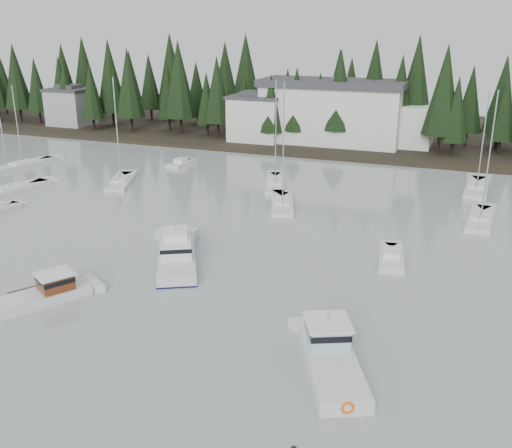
% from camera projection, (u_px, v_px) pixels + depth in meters
% --- Properties ---
extents(far_shore_land, '(240.00, 54.00, 1.00)m').
position_uv_depth(far_shore_land, '(373.00, 133.00, 113.28)').
color(far_shore_land, black).
rests_on(far_shore_land, ground).
extents(conifer_treeline, '(200.00, 22.00, 20.00)m').
position_uv_depth(conifer_treeline, '(363.00, 143.00, 103.58)').
color(conifer_treeline, black).
rests_on(conifer_treeline, ground).
extents(house_west, '(9.54, 7.42, 8.75)m').
position_uv_depth(house_west, '(257.00, 117.00, 101.92)').
color(house_west, silver).
rests_on(house_west, ground).
extents(house_far_west, '(8.48, 7.42, 8.25)m').
position_uv_depth(house_far_west, '(71.00, 106.00, 117.89)').
color(house_far_west, '#999EA0').
rests_on(house_far_west, ground).
extents(harbor_inn, '(29.50, 11.50, 10.90)m').
position_uv_depth(harbor_inn, '(344.00, 113.00, 99.43)').
color(harbor_inn, silver).
rests_on(harbor_inn, ground).
extents(lobster_boat_brown, '(6.45, 8.25, 3.97)m').
position_uv_depth(lobster_boat_brown, '(41.00, 296.00, 44.18)').
color(lobster_boat_brown, silver).
rests_on(lobster_boat_brown, ground).
extents(cabin_cruiser_center, '(7.92, 10.94, 4.57)m').
position_uv_depth(cabin_cruiser_center, '(177.00, 255.00, 51.37)').
color(cabin_cruiser_center, silver).
rests_on(cabin_cruiser_center, ground).
extents(lobster_boat_teal, '(6.47, 9.27, 4.89)m').
position_uv_depth(lobster_boat_teal, '(331.00, 359.00, 35.58)').
color(lobster_boat_teal, silver).
rests_on(lobster_boat_teal, ground).
extents(sailboat_0, '(3.18, 10.82, 13.04)m').
position_uv_depth(sailboat_0, '(477.00, 189.00, 74.51)').
color(sailboat_0, silver).
rests_on(sailboat_0, ground).
extents(sailboat_1, '(5.05, 10.96, 14.12)m').
position_uv_depth(sailboat_1, '(11.00, 191.00, 73.43)').
color(sailboat_1, silver).
rests_on(sailboat_1, ground).
extents(sailboat_4, '(5.53, 10.57, 14.28)m').
position_uv_depth(sailboat_4, '(275.00, 185.00, 76.32)').
color(sailboat_4, silver).
rests_on(sailboat_4, ground).
extents(sailboat_5, '(5.18, 9.15, 14.95)m').
position_uv_depth(sailboat_5, '(282.00, 205.00, 67.52)').
color(sailboat_5, silver).
rests_on(sailboat_5, ground).
extents(sailboat_7, '(5.85, 9.44, 14.57)m').
position_uv_depth(sailboat_7, '(121.00, 182.00, 77.28)').
color(sailboat_7, silver).
rests_on(sailboat_7, ground).
extents(sailboat_8, '(3.18, 9.45, 14.65)m').
position_uv_depth(sailboat_8, '(481.00, 220.00, 62.41)').
color(sailboat_8, silver).
rests_on(sailboat_8, ground).
extents(sailboat_9, '(4.31, 11.12, 12.60)m').
position_uv_depth(sailboat_9, '(23.00, 166.00, 86.51)').
color(sailboat_9, silver).
rests_on(sailboat_9, ground).
extents(runabout_1, '(3.17, 6.82, 1.42)m').
position_uv_depth(runabout_1, '(391.00, 259.00, 51.96)').
color(runabout_1, silver).
rests_on(runabout_1, ground).
extents(runabout_3, '(2.63, 5.40, 1.42)m').
position_uv_depth(runabout_3, '(181.00, 164.00, 87.19)').
color(runabout_3, silver).
rests_on(runabout_3, ground).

